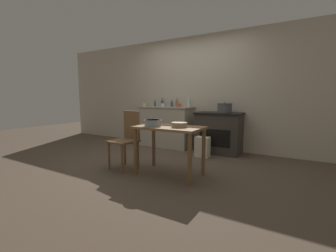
{
  "coord_description": "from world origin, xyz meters",
  "views": [
    {
      "loc": [
        2.19,
        -3.28,
        1.15
      ],
      "look_at": [
        0.0,
        0.42,
        0.61
      ],
      "focal_mm": 24.0,
      "sensor_mm": 36.0,
      "label": 1
    }
  ],
  "objects": [
    {
      "name": "bottle_left",
      "position": [
        -0.78,
        1.46,
        1.02
      ],
      "size": [
        0.07,
        0.07,
        0.21
      ],
      "color": "#3D5675",
      "rests_on": "counter_cabinet"
    },
    {
      "name": "stock_pot",
      "position": [
        0.86,
        1.21,
        0.95
      ],
      "size": [
        0.3,
        0.3,
        0.22
      ],
      "color": "#4C4C51",
      "rests_on": "stove"
    },
    {
      "name": "bottle_center_left",
      "position": [
        -0.05,
        1.44,
        1.04
      ],
      "size": [
        0.08,
        0.08,
        0.25
      ],
      "color": "silver",
      "rests_on": "counter_cabinet"
    },
    {
      "name": "counter_cabinet",
      "position": [
        -0.56,
        1.28,
        0.47
      ],
      "size": [
        1.28,
        0.58,
        0.94
      ],
      "color": "#B2A893",
      "rests_on": "ground_plane"
    },
    {
      "name": "cup_right",
      "position": [
        -0.19,
        1.24,
        0.99
      ],
      "size": [
        0.09,
        0.09,
        0.09
      ],
      "primitive_type": "cylinder",
      "color": "#B74C42",
      "rests_on": "counter_cabinet"
    },
    {
      "name": "ground_plane",
      "position": [
        0.0,
        0.0,
        0.0
      ],
      "size": [
        14.0,
        14.0,
        0.0
      ],
      "primitive_type": "plane",
      "color": "brown"
    },
    {
      "name": "wall_back",
      "position": [
        0.0,
        1.58,
        1.27
      ],
      "size": [
        8.0,
        0.07,
        2.55
      ],
      "color": "beige",
      "rests_on": "ground_plane"
    },
    {
      "name": "cup_mid_right",
      "position": [
        -0.64,
        1.25,
        0.98
      ],
      "size": [
        0.09,
        0.09,
        0.08
      ],
      "primitive_type": "cylinder",
      "color": "silver",
      "rests_on": "counter_cabinet"
    },
    {
      "name": "bottle_mid_left",
      "position": [
        -0.48,
        1.4,
        1.01
      ],
      "size": [
        0.06,
        0.06,
        0.17
      ],
      "color": "#3D5675",
      "rests_on": "counter_cabinet"
    },
    {
      "name": "stove",
      "position": [
        0.73,
        1.28,
        0.43
      ],
      "size": [
        0.94,
        0.59,
        0.85
      ],
      "color": "#38332D",
      "rests_on": "ground_plane"
    },
    {
      "name": "cup_center_right",
      "position": [
        -1.07,
        1.1,
        0.99
      ],
      "size": [
        0.09,
        0.09,
        0.09
      ],
      "primitive_type": "cylinder",
      "color": "beige",
      "rests_on": "counter_cabinet"
    },
    {
      "name": "flour_sack",
      "position": [
        0.58,
        0.77,
        0.2
      ],
      "size": [
        0.27,
        0.19,
        0.4
      ],
      "primitive_type": "cube",
      "color": "beige",
      "rests_on": "ground_plane"
    },
    {
      "name": "bottle_far_left",
      "position": [
        -0.34,
        1.41,
        1.02
      ],
      "size": [
        0.07,
        0.07,
        0.2
      ],
      "color": "olive",
      "rests_on": "counter_cabinet"
    },
    {
      "name": "mixing_bowl_large",
      "position": [
        0.3,
        -0.54,
        0.79
      ],
      "size": [
        0.26,
        0.26,
        0.09
      ],
      "color": "#93A8B2",
      "rests_on": "work_table"
    },
    {
      "name": "work_table",
      "position": [
        0.53,
        -0.44,
        0.61
      ],
      "size": [
        1.0,
        0.59,
        0.74
      ],
      "color": "olive",
      "rests_on": "ground_plane"
    },
    {
      "name": "bottle_center",
      "position": [
        -0.91,
        1.33,
        1.01
      ],
      "size": [
        0.06,
        0.06,
        0.17
      ],
      "color": "#3D5675",
      "rests_on": "counter_cabinet"
    },
    {
      "name": "chair",
      "position": [
        -0.24,
        -0.5,
        0.5
      ],
      "size": [
        0.46,
        0.46,
        0.94
      ],
      "rotation": [
        0.0,
        0.0,
        -0.15
      ],
      "color": "brown",
      "rests_on": "ground_plane"
    },
    {
      "name": "mixing_bowl_small",
      "position": [
        0.7,
        -0.44,
        0.77
      ],
      "size": [
        0.23,
        0.23,
        0.07
      ],
      "color": "tan",
      "rests_on": "work_table"
    }
  ]
}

